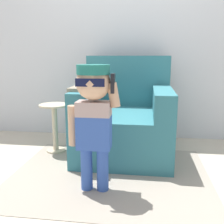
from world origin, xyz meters
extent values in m
plane|color=#BCB29E|center=(0.00, 0.00, 0.00)|extent=(10.00, 10.00, 0.00)
cube|color=silver|center=(0.00, 0.68, 1.30)|extent=(10.00, 0.05, 2.60)
cube|color=teal|center=(0.05, 0.03, 0.22)|extent=(0.90, 0.99, 0.44)
cube|color=teal|center=(0.05, 0.42, 0.71)|extent=(0.90, 0.20, 0.54)
cube|color=teal|center=(-0.31, -0.07, 0.56)|extent=(0.18, 0.78, 0.24)
cube|color=teal|center=(0.41, -0.07, 0.56)|extent=(0.18, 0.78, 0.24)
cube|color=gray|center=(-0.31, -0.07, 0.69)|extent=(0.22, 0.54, 0.03)
cylinder|color=#3356AD|center=(-0.16, -0.74, 0.16)|extent=(0.09, 0.09, 0.33)
cylinder|color=#3356AD|center=(-0.04, -0.74, 0.16)|extent=(0.09, 0.09, 0.33)
cube|color=#3356AD|center=(-0.10, -0.74, 0.45)|extent=(0.24, 0.14, 0.24)
cube|color=#B29993|center=(-0.10, -0.74, 0.62)|extent=(0.24, 0.14, 0.10)
sphere|color=tan|center=(-0.10, -0.74, 0.80)|extent=(0.24, 0.24, 0.24)
cylinder|color=#1E7066|center=(-0.10, -0.74, 0.89)|extent=(0.23, 0.23, 0.07)
cube|color=#1E7066|center=(-0.10, -0.63, 0.86)|extent=(0.14, 0.11, 0.01)
cube|color=#0F1433|center=(-0.10, -0.85, 0.81)|extent=(0.19, 0.01, 0.05)
cylinder|color=tan|center=(-0.26, -0.74, 0.49)|extent=(0.07, 0.07, 0.29)
cylinder|color=tan|center=(0.04, -0.74, 0.72)|extent=(0.10, 0.07, 0.17)
cube|color=black|center=(0.03, -0.76, 0.80)|extent=(0.02, 0.07, 0.13)
cylinder|color=beige|center=(-0.67, 0.00, 0.01)|extent=(0.20, 0.20, 0.02)
cylinder|color=beige|center=(-0.67, 0.00, 0.24)|extent=(0.05, 0.05, 0.48)
cylinder|color=beige|center=(-0.67, 0.00, 0.49)|extent=(0.30, 0.30, 0.02)
cube|color=#9E9384|center=(-0.03, -0.48, 0.00)|extent=(1.63, 1.33, 0.01)
camera|label=1|loc=(0.26, -2.50, 0.97)|focal=42.00mm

